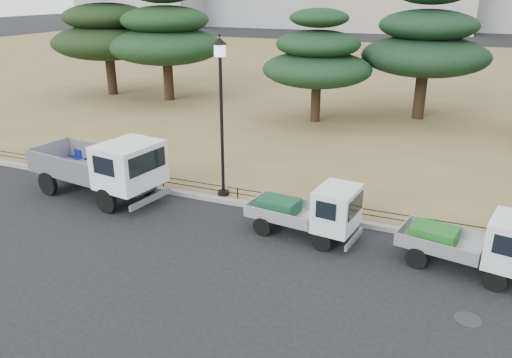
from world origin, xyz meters
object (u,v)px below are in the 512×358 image
at_px(truck_kei_front, 311,210).
at_px(truck_kei_rear, 476,242).
at_px(truck_large, 102,164).
at_px(street_lamp, 221,92).
at_px(tarp_pile, 80,160).

distance_m(truck_kei_front, truck_kei_rear, 4.50).
height_order(truck_kei_front, truck_kei_rear, truck_kei_front).
relative_size(truck_large, street_lamp, 0.97).
bearing_deg(tarp_pile, truck_kei_rear, -8.09).
xyz_separation_m(truck_kei_front, truck_kei_rear, (4.49, -0.26, -0.00)).
bearing_deg(tarp_pile, truck_large, -33.76).
height_order(truck_kei_rear, street_lamp, street_lamp).
height_order(truck_large, street_lamp, street_lamp).
bearing_deg(truck_kei_front, truck_kei_rear, 3.78).
bearing_deg(street_lamp, truck_kei_front, -23.56).
bearing_deg(tarp_pile, street_lamp, -2.03).
xyz_separation_m(truck_large, truck_kei_rear, (12.13, -0.40, -0.36)).
relative_size(truck_kei_front, street_lamp, 0.63).
relative_size(truck_kei_rear, street_lamp, 0.64).
bearing_deg(truck_kei_front, truck_large, -173.97).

